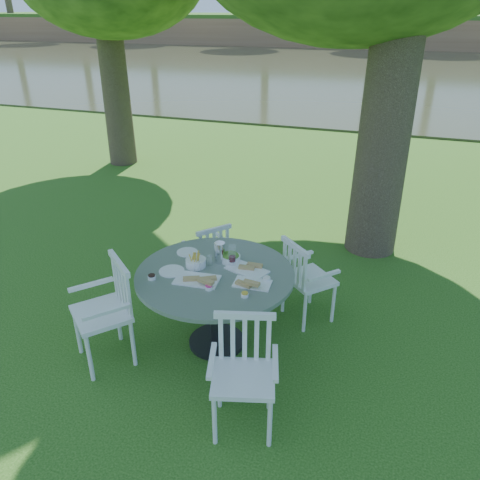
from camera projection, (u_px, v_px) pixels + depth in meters
The scene contains 8 objects.
ground at pixel (234, 316), 5.16m from camera, with size 140.00×140.00×0.00m, color #19440E.
table at pixel (215, 286), 4.45m from camera, with size 1.50×1.50×0.83m.
chair_ne at pixel (302, 275), 4.88m from camera, with size 0.65×0.64×0.93m.
chair_nw at pixel (210, 253), 5.41m from camera, with size 0.59×0.60×0.86m.
chair_sw at pixel (111, 304), 4.33m from camera, with size 0.70×0.70×1.02m.
chair_se at pixel (244, 363), 3.66m from camera, with size 0.59×0.57×0.95m.
tableware at pixel (216, 264), 4.44m from camera, with size 1.11×0.72×0.21m.
river at pixel (381, 72), 24.62m from camera, with size 100.00×28.00×0.12m, color #2F341F.
Camera 1 is at (1.44, -3.99, 3.06)m, focal length 35.00 mm.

